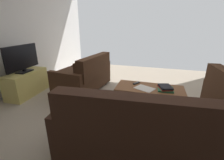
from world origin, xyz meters
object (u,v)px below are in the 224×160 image
sofa_main (138,128)px  loose_magazine (145,88)px  flat_tv (22,58)px  book_stack (165,88)px  tv_remote (136,83)px  tv_stand (27,83)px  coffee_table (149,91)px  loveseat_near (85,75)px

sofa_main → loose_magazine: 1.06m
flat_tv → loose_magazine: 2.53m
loose_magazine → flat_tv: bearing=-62.5°
sofa_main → book_stack: (-0.31, -1.10, 0.08)m
flat_tv → tv_remote: flat_tv is taller
tv_stand → tv_remote: size_ratio=5.88×
sofa_main → coffee_table: 1.14m
flat_tv → book_stack: 2.86m
loose_magazine → tv_remote: bearing=-112.9°
sofa_main → loveseat_near: size_ratio=1.31×
loveseat_near → tv_stand: bearing=28.4°
coffee_table → loose_magazine: loose_magazine is taller
tv_stand → book_stack: tv_stand is taller
sofa_main → flat_tv: size_ratio=2.20×
flat_tv → tv_remote: 2.37m
tv_remote → loose_magazine: 0.26m
loveseat_near → flat_tv: bearing=28.3°
book_stack → tv_remote: book_stack is taller
sofa_main → coffee_table: sofa_main is taller
coffee_table → flat_tv: size_ratio=1.37×
loveseat_near → flat_tv: size_ratio=1.68×
sofa_main → coffee_table: size_ratio=1.61×
book_stack → loose_magazine: book_stack is taller
flat_tv → book_stack: size_ratio=2.77×
sofa_main → book_stack: size_ratio=6.09×
flat_tv → loose_magazine: (-2.50, -0.04, -0.39)m
loveseat_near → flat_tv: 1.34m
tv_stand → flat_tv: 0.55m
sofa_main → flat_tv: 2.76m
flat_tv → loose_magazine: bearing=-179.1°
coffee_table → tv_remote: bearing=-26.4°
coffee_table → tv_remote: size_ratio=7.23×
tv_remote → book_stack: bearing=162.3°
sofa_main → tv_stand: (2.53, -1.02, -0.11)m
book_stack → tv_remote: size_ratio=1.91×
tv_remote → loose_magazine: (-0.17, 0.20, -0.01)m
loveseat_near → tv_remote: loveseat_near is taller
loveseat_near → tv_remote: (-1.22, 0.36, 0.07)m
book_stack → flat_tv: bearing=1.6°
loose_magazine → book_stack: bearing=123.0°
book_stack → tv_remote: bearing=-17.7°
loveseat_near → flat_tv: flat_tv is taller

